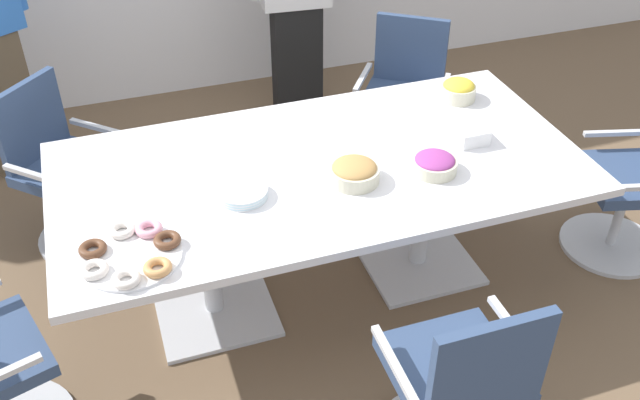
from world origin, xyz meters
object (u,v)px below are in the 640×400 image
Objects in this scene: office_chair_3 at (66,176)px; napkin_pile at (470,134)px; donut_platter at (130,254)px; plate_stack at (242,193)px; snack_bowl_cookies at (354,172)px; snack_bowl_candy_mix at (435,163)px; office_chair_0 at (458,389)px; office_chair_1 at (638,186)px; conference_table at (320,187)px; office_chair_2 at (402,104)px; snack_bowl_chips_yellow at (458,90)px.

napkin_pile is (1.88, -0.86, 0.38)m from office_chair_3.
plate_stack is at bearing 25.88° from donut_platter.
plate_stack is (0.50, 0.24, 0.00)m from donut_platter.
snack_bowl_cookies reaches higher than snack_bowl_candy_mix.
office_chair_0 and office_chair_1 have the same top height.
plate_stack is at bearing 120.19° from office_chair_0.
snack_bowl_cookies is 1.55× the size of napkin_pile.
office_chair_1 reaches higher than napkin_pile.
office_chair_0 is 1.01m from snack_bowl_candy_mix.
snack_bowl_candy_mix is (1.61, -1.03, 0.39)m from office_chair_3.
donut_platter is at bearing 55.37° from office_chair_3.
office_chair_0 is 1.26m from napkin_pile.
office_chair_3 is at bearing 84.72° from office_chair_1.
conference_table is 2.64× the size of office_chair_3.
office_chair_2 is at bearing 137.25° from office_chair_3.
snack_bowl_candy_mix is at bearing -126.11° from snack_bowl_chips_yellow.
snack_bowl_cookies is at bearing -168.72° from napkin_pile.
conference_table is 2.64× the size of office_chair_2.
office_chair_0 is 1.34m from donut_platter.
conference_table is at bearing -158.05° from snack_bowl_chips_yellow.
snack_bowl_candy_mix is 0.86m from plate_stack.
conference_table is 0.97m from donut_platter.
donut_platter is at bearing -168.52° from snack_bowl_cookies.
office_chair_2 reaches higher than donut_platter.
office_chair_0 is at bearing 135.28° from office_chair_1.
office_chair_2 is at bearing 83.01° from napkin_pile.
office_chair_2 is 1.41m from snack_bowl_cookies.
office_chair_1 reaches higher than snack_bowl_chips_yellow.
office_chair_0 is at bearing -116.14° from snack_bowl_chips_yellow.
office_chair_1 is (1.66, -0.24, -0.22)m from conference_table.
office_chair_3 is 2.10m from napkin_pile.
office_chair_3 is 1.27m from donut_platter.
office_chair_3 reaches higher than snack_bowl_chips_yellow.
conference_table is 0.76m from napkin_pile.
plate_stack is at bearing 76.34° from office_chair_2.
office_chair_1 is at bearing -1.08° from snack_bowl_candy_mix.
conference_table is 10.75× the size of snack_bowl_cookies.
snack_bowl_chips_yellow is at bearing 64.18° from office_chair_0.
office_chair_1 and office_chair_2 have the same top height.
office_chair_3 is at bearing 124.59° from office_chair_0.
office_chair_3 is (-1.31, 1.92, 0.00)m from office_chair_0.
office_chair_0 reaches higher than conference_table.
office_chair_2 is 1.07m from napkin_pile.
donut_platter is 2.77× the size of napkin_pile.
office_chair_1 is 3.00m from office_chair_3.
plate_stack is (-0.56, 0.97, 0.37)m from office_chair_0.
office_chair_0 is at bearing -108.65° from snack_bowl_candy_mix.
office_chair_3 is at bearing 39.41° from office_chair_2.
snack_bowl_candy_mix is at bearing -147.47° from napkin_pile.
napkin_pile is (1.13, 0.09, 0.02)m from plate_stack.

